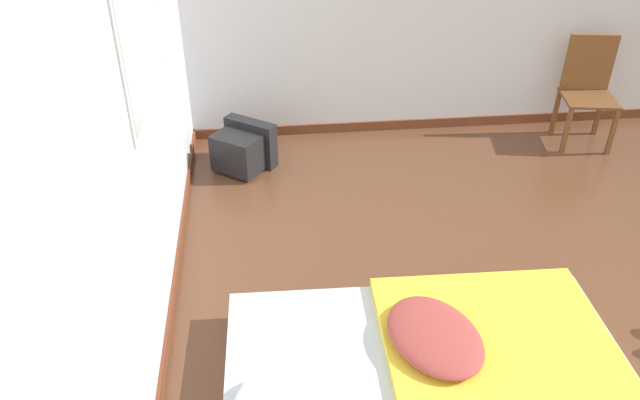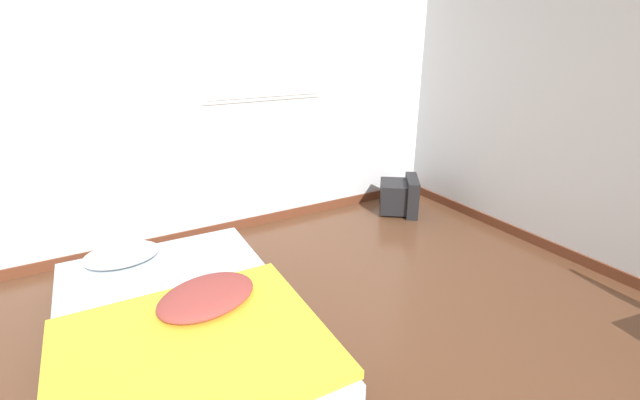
{
  "view_description": "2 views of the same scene",
  "coord_description": "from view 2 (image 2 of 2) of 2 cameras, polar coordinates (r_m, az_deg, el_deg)",
  "views": [
    {
      "loc": [
        -2.27,
        2.2,
        2.61
      ],
      "look_at": [
        1.04,
        1.84,
        0.44
      ],
      "focal_mm": 35.0,
      "sensor_mm": 36.0,
      "label": 1
    },
    {
      "loc": [
        -0.55,
        -0.88,
        1.75
      ],
      "look_at": [
        1.06,
        1.92,
        0.51
      ],
      "focal_mm": 24.0,
      "sensor_mm": 36.0,
      "label": 2
    }
  ],
  "objects": [
    {
      "name": "wall_back",
      "position": [
        3.78,
        -21.54,
        12.65
      ],
      "size": [
        8.09,
        0.08,
        2.6
      ],
      "color": "silver",
      "rests_on": "ground_plane"
    },
    {
      "name": "mattress_bed",
      "position": [
        2.82,
        -18.19,
        -15.34
      ],
      "size": [
        1.42,
        2.08,
        0.34
      ],
      "color": "silver",
      "rests_on": "ground_plane"
    },
    {
      "name": "crt_tv",
      "position": [
        4.57,
        10.68,
        0.55
      ],
      "size": [
        0.55,
        0.56,
        0.38
      ],
      "color": "black",
      "rests_on": "ground_plane"
    }
  ]
}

